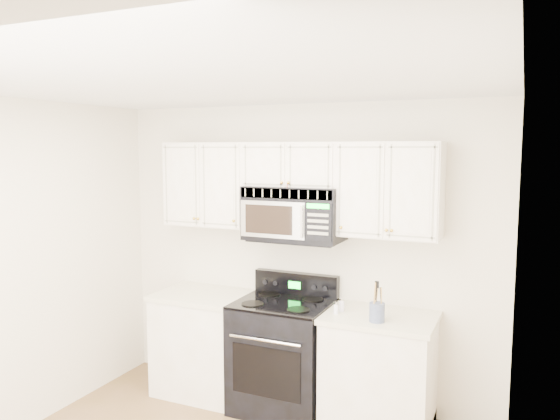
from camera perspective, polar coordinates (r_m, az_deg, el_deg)
The scene contains 9 objects.
room at distance 3.33m, azimuth -9.29°, elevation -9.61°, with size 3.51×3.51×2.61m.
base_cabinet_left at distance 5.17m, azimuth -7.72°, elevation -13.91°, with size 0.86×0.65×0.92m.
base_cabinet_right at distance 4.58m, azimuth 10.32°, elevation -16.67°, with size 0.86×0.65×0.92m.
range at distance 4.79m, azimuth 0.35°, elevation -14.76°, with size 0.78×0.71×1.12m.
upper_cabinets at distance 4.62m, azimuth 1.45°, elevation 2.92°, with size 2.44×0.37×0.75m.
microwave at distance 4.59m, azimuth 1.51°, elevation -0.33°, with size 0.82×0.46×0.45m.
utensil_crock at distance 4.23m, azimuth 10.10°, elevation -10.39°, with size 0.12×0.12×0.31m.
shaker_salt at distance 4.39m, azimuth 5.89°, elevation -10.13°, with size 0.04×0.04×0.09m.
shaker_pepper at distance 4.46m, azimuth 6.47°, elevation -9.80°, with size 0.04×0.04×0.11m.
Camera 1 is at (1.77, -2.67, 2.22)m, focal length 35.00 mm.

